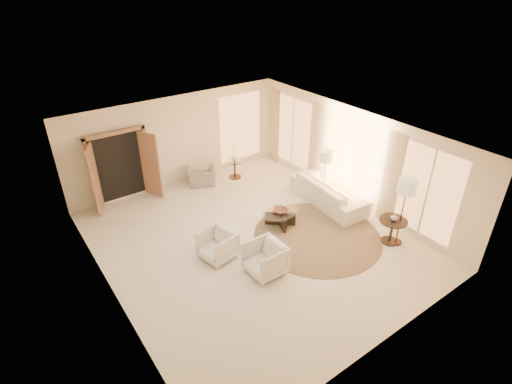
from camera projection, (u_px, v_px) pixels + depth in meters
room at (252, 193)px, 9.50m from camera, size 7.04×8.04×2.83m
windows_right at (349, 158)px, 11.35m from camera, size 0.10×6.40×2.40m
window_back_corner at (241, 127)px, 13.48m from camera, size 1.70×0.10×2.40m
curtains_right at (325, 149)px, 11.98m from camera, size 0.06×5.20×2.60m
french_doors at (121, 168)px, 11.40m from camera, size 1.95×0.66×2.16m
area_rug at (317, 236)px, 10.34m from camera, size 4.23×4.23×0.01m
sofa at (329, 192)px, 11.61m from camera, size 1.17×2.58×0.73m
armchair_left at (217, 244)px, 9.41m from camera, size 0.84×0.88×0.78m
armchair_right at (265, 258)px, 8.94m from camera, size 0.75×0.80×0.82m
accent_chair at (201, 174)px, 12.62m from camera, size 1.02×0.87×0.76m
coffee_table at (280, 217)px, 10.68m from camera, size 1.34×1.34×0.40m
end_table at (392, 227)px, 9.92m from camera, size 0.69×0.69×0.65m
side_table at (235, 167)px, 13.04m from camera, size 0.52×0.52×0.61m
floor_lamp_near at (326, 158)px, 11.34m from camera, size 0.38×0.38×1.57m
floor_lamp_far at (407, 189)px, 9.35m from camera, size 0.44×0.44×1.82m
bowl at (281, 211)px, 10.58m from camera, size 0.37×0.37×0.09m
end_vase at (394, 217)px, 9.78m from camera, size 0.19×0.19×0.18m
side_vase at (234, 158)px, 12.87m from camera, size 0.24×0.24×0.22m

